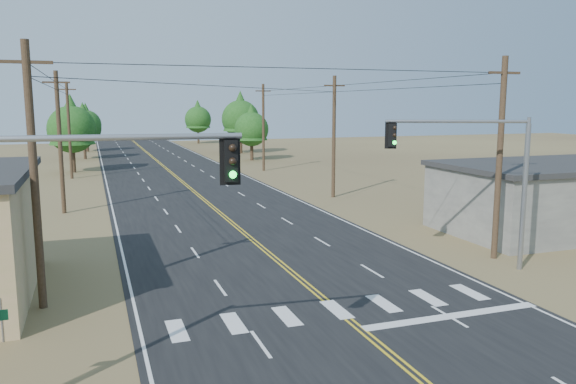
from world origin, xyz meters
name	(u,v)px	position (x,y,z in m)	size (l,w,h in m)	color
road	(215,209)	(0.00, 30.00, 0.01)	(15.00, 200.00, 0.02)	black
building_right	(565,198)	(19.00, 16.00, 2.00)	(15.00, 8.00, 4.00)	gray
utility_pole_left_near	(34,175)	(-10.50, 12.00, 5.12)	(1.80, 0.30, 10.00)	#4C3826
utility_pole_left_mid	(60,141)	(-10.50, 32.00, 5.12)	(1.80, 0.30, 10.00)	#4C3826
utility_pole_left_far	(69,129)	(-10.50, 52.00, 5.12)	(1.80, 0.30, 10.00)	#4C3826
utility_pole_right_near	(500,157)	(10.50, 12.00, 5.12)	(1.80, 0.30, 10.00)	#4C3826
utility_pole_right_mid	(334,136)	(10.50, 32.00, 5.12)	(1.80, 0.30, 10.00)	#4C3826
utility_pole_right_far	(263,127)	(10.50, 52.00, 5.12)	(1.80, 0.30, 10.00)	#4C3826
signal_mast_left	(64,224)	(-9.17, 3.83, 4.84)	(6.30, 0.93, 7.10)	gray
signal_mast_right	(483,166)	(8.58, 10.76, 4.87)	(6.05, 2.77, 7.13)	gray
tree_left_near	(71,124)	(-10.41, 57.73, 5.44)	(5.33, 5.33, 8.89)	#3F2D1E
tree_left_mid	(83,124)	(-9.30, 74.03, 4.91)	(4.82, 4.82, 8.03)	#3F2D1E
tree_left_far	(86,122)	(-9.00, 87.54, 4.87)	(4.78, 4.78, 7.97)	#3F2D1E
tree_right_near	(252,126)	(12.53, 64.31, 4.77)	(4.68, 4.68, 7.80)	#3F2D1E
tree_right_mid	(240,115)	(14.00, 75.91, 6.01)	(5.89, 5.89, 9.82)	#3F2D1E
tree_right_far	(198,117)	(11.73, 100.45, 5.25)	(5.15, 5.15, 8.58)	#3F2D1E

